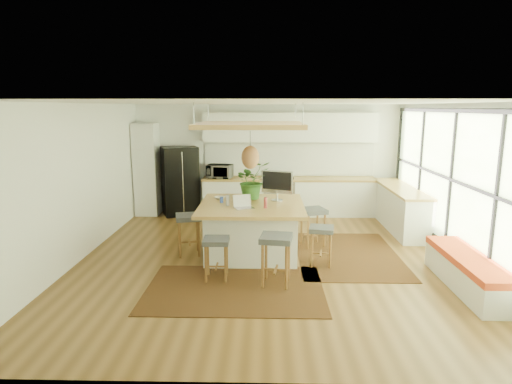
{
  "coord_description": "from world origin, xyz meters",
  "views": [
    {
      "loc": [
        -0.02,
        -7.23,
        2.63
      ],
      "look_at": [
        -0.2,
        0.5,
        1.1
      ],
      "focal_mm": 30.14,
      "sensor_mm": 36.0,
      "label": 1
    }
  ],
  "objects_px": {
    "island": "(252,229)",
    "monitor": "(277,187)",
    "fridge": "(180,178)",
    "laptop": "(244,202)",
    "microwave": "(220,170)",
    "island_plant": "(252,184)",
    "stool_near_right": "(276,262)",
    "stool_right_front": "(321,245)",
    "stool_right_back": "(313,228)",
    "stool_near_left": "(216,257)",
    "stool_left_side": "(189,235)"
  },
  "relations": [
    {
      "from": "island",
      "to": "monitor",
      "type": "bearing_deg",
      "value": 32.31
    },
    {
      "from": "fridge",
      "to": "laptop",
      "type": "xyz_separation_m",
      "value": [
        1.75,
        -3.28,
        0.12
      ]
    },
    {
      "from": "fridge",
      "to": "microwave",
      "type": "bearing_deg",
      "value": -25.04
    },
    {
      "from": "laptop",
      "to": "monitor",
      "type": "xyz_separation_m",
      "value": [
        0.58,
        0.64,
        0.14
      ]
    },
    {
      "from": "monitor",
      "to": "fridge",
      "type": "bearing_deg",
      "value": 153.86
    },
    {
      "from": "monitor",
      "to": "laptop",
      "type": "bearing_deg",
      "value": -109.69
    },
    {
      "from": "island_plant",
      "to": "stool_near_right",
      "type": "bearing_deg",
      "value": -77.28
    },
    {
      "from": "monitor",
      "to": "island_plant",
      "type": "distance_m",
      "value": 0.5
    },
    {
      "from": "stool_right_front",
      "to": "stool_right_back",
      "type": "height_order",
      "value": "stool_right_back"
    },
    {
      "from": "stool_near_right",
      "to": "stool_right_front",
      "type": "relative_size",
      "value": 1.15
    },
    {
      "from": "stool_near_left",
      "to": "island_plant",
      "type": "height_order",
      "value": "island_plant"
    },
    {
      "from": "stool_right_back",
      "to": "island_plant",
      "type": "height_order",
      "value": "island_plant"
    },
    {
      "from": "island",
      "to": "laptop",
      "type": "height_order",
      "value": "laptop"
    },
    {
      "from": "fridge",
      "to": "island",
      "type": "xyz_separation_m",
      "value": [
        1.87,
        -2.93,
        -0.46
      ]
    },
    {
      "from": "fridge",
      "to": "laptop",
      "type": "relative_size",
      "value": 4.99
    },
    {
      "from": "stool_near_left",
      "to": "microwave",
      "type": "height_order",
      "value": "microwave"
    },
    {
      "from": "stool_near_left",
      "to": "monitor",
      "type": "xyz_separation_m",
      "value": [
        0.96,
        1.49,
        0.83
      ]
    },
    {
      "from": "stool_near_right",
      "to": "stool_near_left",
      "type": "bearing_deg",
      "value": 168.07
    },
    {
      "from": "microwave",
      "to": "laptop",
      "type": "bearing_deg",
      "value": -67.76
    },
    {
      "from": "monitor",
      "to": "microwave",
      "type": "relative_size",
      "value": 1.03
    },
    {
      "from": "stool_right_front",
      "to": "island_plant",
      "type": "relative_size",
      "value": 0.95
    },
    {
      "from": "stool_left_side",
      "to": "island_plant",
      "type": "height_order",
      "value": "island_plant"
    },
    {
      "from": "stool_near_left",
      "to": "stool_left_side",
      "type": "height_order",
      "value": "stool_left_side"
    },
    {
      "from": "island",
      "to": "island_plant",
      "type": "bearing_deg",
      "value": 91.41
    },
    {
      "from": "island",
      "to": "stool_near_right",
      "type": "distance_m",
      "value": 1.46
    },
    {
      "from": "stool_left_side",
      "to": "microwave",
      "type": "distance_m",
      "value": 3.05
    },
    {
      "from": "fridge",
      "to": "island",
      "type": "distance_m",
      "value": 3.5
    },
    {
      "from": "stool_right_front",
      "to": "island_plant",
      "type": "xyz_separation_m",
      "value": [
        -1.2,
        1.02,
        0.85
      ]
    },
    {
      "from": "stool_left_side",
      "to": "island",
      "type": "bearing_deg",
      "value": 3.02
    },
    {
      "from": "stool_right_back",
      "to": "stool_near_right",
      "type": "bearing_deg",
      "value": -111.78
    },
    {
      "from": "stool_right_front",
      "to": "island",
      "type": "bearing_deg",
      "value": 154.97
    },
    {
      "from": "microwave",
      "to": "stool_right_front",
      "type": "bearing_deg",
      "value": -49.98
    },
    {
      "from": "fridge",
      "to": "stool_near_left",
      "type": "bearing_deg",
      "value": -93.75
    },
    {
      "from": "stool_near_left",
      "to": "fridge",
      "type": "bearing_deg",
      "value": 108.24
    },
    {
      "from": "fridge",
      "to": "stool_left_side",
      "type": "relative_size",
      "value": 2.28
    },
    {
      "from": "stool_right_back",
      "to": "microwave",
      "type": "distance_m",
      "value": 3.23
    },
    {
      "from": "laptop",
      "to": "microwave",
      "type": "height_order",
      "value": "microwave"
    },
    {
      "from": "monitor",
      "to": "stool_near_right",
      "type": "bearing_deg",
      "value": -69.21
    },
    {
      "from": "stool_left_side",
      "to": "monitor",
      "type": "xyz_separation_m",
      "value": [
        1.59,
        0.35,
        0.83
      ]
    },
    {
      "from": "laptop",
      "to": "island_plant",
      "type": "bearing_deg",
      "value": 60.96
    },
    {
      "from": "stool_right_back",
      "to": "monitor",
      "type": "distance_m",
      "value": 1.11
    },
    {
      "from": "stool_near_left",
      "to": "stool_near_right",
      "type": "xyz_separation_m",
      "value": [
        0.91,
        -0.19,
        0.0
      ]
    },
    {
      "from": "laptop",
      "to": "microwave",
      "type": "bearing_deg",
      "value": 81.7
    },
    {
      "from": "stool_near_left",
      "to": "stool_right_front",
      "type": "distance_m",
      "value": 1.81
    },
    {
      "from": "stool_near_right",
      "to": "laptop",
      "type": "relative_size",
      "value": 2.29
    },
    {
      "from": "fridge",
      "to": "island",
      "type": "relative_size",
      "value": 0.91
    },
    {
      "from": "stool_near_right",
      "to": "stool_left_side",
      "type": "relative_size",
      "value": 1.05
    },
    {
      "from": "stool_near_right",
      "to": "microwave",
      "type": "distance_m",
      "value": 4.53
    },
    {
      "from": "stool_near_right",
      "to": "monitor",
      "type": "relative_size",
      "value": 1.25
    },
    {
      "from": "microwave",
      "to": "stool_right_back",
      "type": "bearing_deg",
      "value": -40.61
    }
  ]
}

